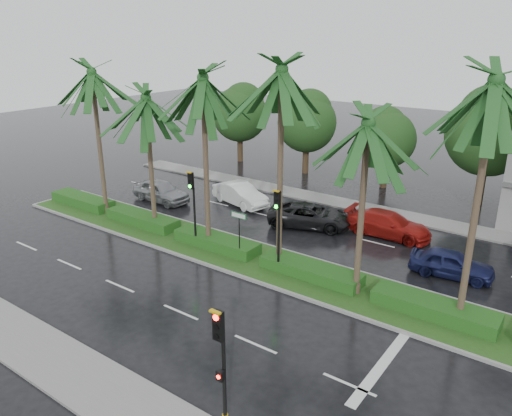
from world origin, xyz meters
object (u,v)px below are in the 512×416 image
Objects in this scene: car_white at (240,194)px; car_darkgrey at (310,216)px; street_sign at (239,224)px; signal_near at (222,369)px; car_silver at (161,191)px; car_red at (388,224)px; signal_median_left at (193,198)px; car_blue at (452,264)px.

car_white is 0.89× the size of car_darkgrey.
street_sign reaches higher than car_darkgrey.
signal_near is 0.96× the size of car_white.
car_silver is at bearing 132.96° from car_white.
street_sign is 0.57× the size of car_white.
car_silver reaches higher than car_red.
signal_near is 17.69m from car_darkgrey.
car_silver is at bearing 147.89° from signal_median_left.
car_red is at bearing 96.41° from signal_near.
street_sign reaches higher than car_white.
car_blue is (12.50, 5.01, -2.32)m from signal_median_left.
signal_median_left is at bearing -147.26° from car_white.
signal_near is 22.73m from car_silver.
street_sign is 0.58× the size of car_silver.
car_darkgrey is at bearing 72.19° from car_blue.
car_white reaches higher than car_darkgrey.
car_silver is at bearing 83.52° from car_blue.
signal_near is 1.68× the size of street_sign.
signal_near reaches higher than street_sign.
car_red reaches higher than car_darkgrey.
signal_median_left is at bearing 133.37° from car_red.
signal_median_left is at bearing 104.49° from car_blue.
car_white is at bearing 127.19° from street_sign.
signal_median_left reaches higher than car_white.
signal_near is 17.99m from car_red.
car_red is (5.00, 7.92, -1.40)m from street_sign.
car_white is at bearing 108.66° from signal_median_left.
street_sign is 0.51× the size of car_darkgrey.
car_silver is 0.99× the size of car_white.
street_sign is 9.23m from car_white.
signal_near is at bearing -178.20° from car_darkgrey.
street_sign is at bearing 145.74° from car_red.
car_red is (15.50, 3.40, -0.04)m from car_silver.
car_red reaches higher than car_blue.
street_sign is 10.75m from car_blue.
street_sign is at bearing 125.34° from signal_near.
street_sign reaches higher than car_red.
car_silver is at bearing 80.25° from car_darkgrey.
signal_near is at bearing -54.66° from street_sign.
car_darkgrey is at bearing 85.59° from street_sign.
street_sign is 0.52× the size of car_red.
signal_median_left is (-10.00, 9.69, 0.49)m from signal_near.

